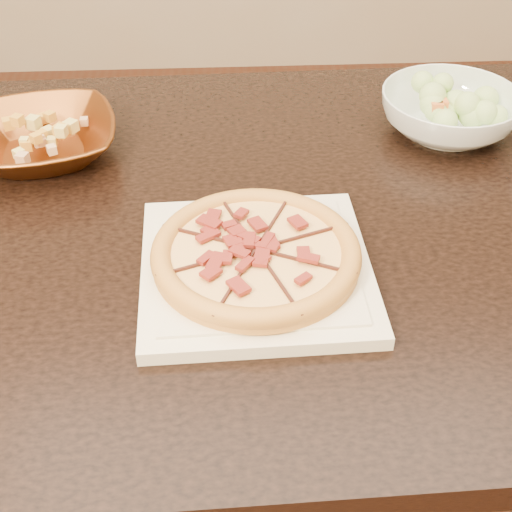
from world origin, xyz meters
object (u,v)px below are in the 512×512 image
object	(u,v)px
dining_table	(201,273)
bronze_bowl	(41,140)
plate	(256,268)
pizza	(256,254)
salad_bowl	(449,113)

from	to	relation	value
dining_table	bronze_bowl	size ratio (longest dim) A/B	6.13
plate	bronze_bowl	distance (m)	0.43
pizza	salad_bowl	world-z (taller)	salad_bowl
pizza	bronze_bowl	distance (m)	0.43
bronze_bowl	dining_table	bearing A→B (deg)	-35.36
pizza	bronze_bowl	xyz separation A→B (m)	(-0.31, 0.30, -0.01)
plate	pizza	distance (m)	0.02
salad_bowl	plate	bearing A→B (deg)	-134.07
plate	salad_bowl	bearing A→B (deg)	45.93
dining_table	bronze_bowl	xyz separation A→B (m)	(-0.24, 0.17, 0.13)
bronze_bowl	salad_bowl	distance (m)	0.64
plate	bronze_bowl	world-z (taller)	bronze_bowl
pizza	dining_table	bearing A→B (deg)	120.09
plate	salad_bowl	xyz separation A→B (m)	(0.33, 0.34, 0.02)
plate	salad_bowl	size ratio (longest dim) A/B	1.32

